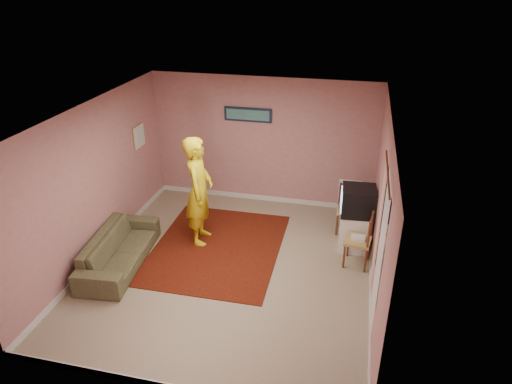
% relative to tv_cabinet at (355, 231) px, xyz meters
% --- Properties ---
extents(ground, '(5.00, 5.00, 0.00)m').
position_rel_tv_cabinet_xyz_m(ground, '(-1.95, -1.06, -0.34)').
color(ground, gray).
rests_on(ground, ground).
extents(wall_back, '(4.50, 0.02, 2.60)m').
position_rel_tv_cabinet_xyz_m(wall_back, '(-1.95, 1.44, 0.96)').
color(wall_back, tan).
rests_on(wall_back, ground).
extents(wall_front, '(4.50, 0.02, 2.60)m').
position_rel_tv_cabinet_xyz_m(wall_front, '(-1.95, -3.56, 0.96)').
color(wall_front, tan).
rests_on(wall_front, ground).
extents(wall_left, '(0.02, 5.00, 2.60)m').
position_rel_tv_cabinet_xyz_m(wall_left, '(-4.20, -1.06, 0.96)').
color(wall_left, tan).
rests_on(wall_left, ground).
extents(wall_right, '(0.02, 5.00, 2.60)m').
position_rel_tv_cabinet_xyz_m(wall_right, '(0.30, -1.06, 0.96)').
color(wall_right, tan).
rests_on(wall_right, ground).
extents(ceiling, '(4.50, 5.00, 0.02)m').
position_rel_tv_cabinet_xyz_m(ceiling, '(-1.95, -1.06, 2.26)').
color(ceiling, white).
rests_on(ceiling, wall_back).
extents(baseboard_back, '(4.50, 0.02, 0.10)m').
position_rel_tv_cabinet_xyz_m(baseboard_back, '(-1.95, 1.43, -0.29)').
color(baseboard_back, silver).
rests_on(baseboard_back, ground).
extents(baseboard_left, '(0.02, 5.00, 0.10)m').
position_rel_tv_cabinet_xyz_m(baseboard_left, '(-4.19, -1.06, -0.29)').
color(baseboard_left, silver).
rests_on(baseboard_left, ground).
extents(baseboard_right, '(0.02, 5.00, 0.10)m').
position_rel_tv_cabinet_xyz_m(baseboard_right, '(0.29, -1.06, -0.29)').
color(baseboard_right, silver).
rests_on(baseboard_right, ground).
extents(window, '(0.01, 1.10, 1.50)m').
position_rel_tv_cabinet_xyz_m(window, '(0.29, -1.96, 1.11)').
color(window, black).
rests_on(window, wall_right).
extents(curtain_sheer, '(0.01, 0.75, 2.10)m').
position_rel_tv_cabinet_xyz_m(curtain_sheer, '(0.28, -2.11, 0.91)').
color(curtain_sheer, silver).
rests_on(curtain_sheer, wall_right).
extents(curtain_floral, '(0.01, 0.35, 2.10)m').
position_rel_tv_cabinet_xyz_m(curtain_floral, '(0.26, -1.41, 0.91)').
color(curtain_floral, silver).
rests_on(curtain_floral, wall_right).
extents(curtain_rod, '(0.02, 1.40, 0.02)m').
position_rel_tv_cabinet_xyz_m(curtain_rod, '(0.25, -1.96, 1.98)').
color(curtain_rod, brown).
rests_on(curtain_rod, wall_right).
extents(picture_back, '(0.95, 0.04, 0.28)m').
position_rel_tv_cabinet_xyz_m(picture_back, '(-2.25, 1.40, 1.51)').
color(picture_back, '#131B34').
rests_on(picture_back, wall_back).
extents(picture_left, '(0.04, 0.38, 0.42)m').
position_rel_tv_cabinet_xyz_m(picture_left, '(-4.17, 0.54, 1.21)').
color(picture_left, beige).
rests_on(picture_left, wall_left).
extents(area_rug, '(2.19, 2.73, 0.01)m').
position_rel_tv_cabinet_xyz_m(area_rug, '(-2.34, -0.56, -0.33)').
color(area_rug, '#330B05').
rests_on(area_rug, ground).
extents(tv_cabinet, '(0.54, 0.49, 0.68)m').
position_rel_tv_cabinet_xyz_m(tv_cabinet, '(0.00, 0.00, 0.00)').
color(tv_cabinet, white).
rests_on(tv_cabinet, ground).
extents(crt_tv, '(0.59, 0.53, 0.48)m').
position_rel_tv_cabinet_xyz_m(crt_tv, '(-0.01, -0.00, 0.58)').
color(crt_tv, black).
rests_on(crt_tv, tv_cabinet).
extents(chair_a, '(0.42, 0.40, 0.50)m').
position_rel_tv_cabinet_xyz_m(chair_a, '(-0.16, 0.53, 0.22)').
color(chair_a, tan).
rests_on(chair_a, ground).
extents(dvd_player, '(0.35, 0.25, 0.06)m').
position_rel_tv_cabinet_xyz_m(dvd_player, '(-0.16, 0.53, 0.16)').
color(dvd_player, '#A1A2A6').
rests_on(dvd_player, chair_a).
extents(blue_throw, '(0.42, 0.05, 0.44)m').
position_rel_tv_cabinet_xyz_m(blue_throw, '(-0.16, 0.72, 0.40)').
color(blue_throw, '#859BD9').
rests_on(blue_throw, chair_a).
extents(chair_b, '(0.46, 0.47, 0.51)m').
position_rel_tv_cabinet_xyz_m(chair_b, '(0.05, -0.49, 0.23)').
color(chair_b, tan).
rests_on(chair_b, ground).
extents(game_console, '(0.23, 0.17, 0.05)m').
position_rel_tv_cabinet_xyz_m(game_console, '(0.05, -0.49, 0.16)').
color(game_console, white).
rests_on(game_console, chair_b).
extents(sofa, '(0.94, 1.99, 0.56)m').
position_rel_tv_cabinet_xyz_m(sofa, '(-3.75, -1.37, -0.06)').
color(sofa, brown).
rests_on(sofa, ground).
extents(person, '(0.55, 0.77, 1.96)m').
position_rel_tv_cabinet_xyz_m(person, '(-2.69, -0.35, 0.64)').
color(person, yellow).
rests_on(person, ground).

